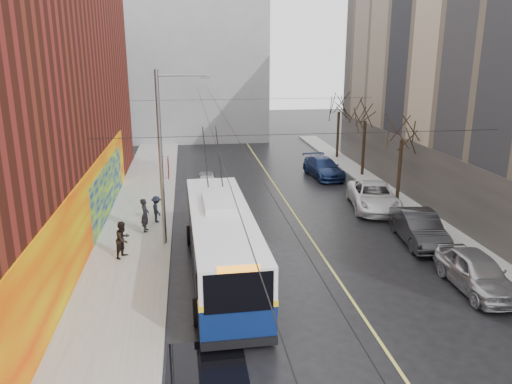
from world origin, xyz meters
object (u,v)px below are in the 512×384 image
tree_far (339,103)px  pedestrian_a (145,215)px  tree_near (403,128)px  parked_car_a (476,272)px  parked_car_c (373,196)px  parked_car_d (323,168)px  pedestrian_c (157,209)px  tree_mid (366,111)px  pedestrian_b (123,239)px  streetlight_pole (164,155)px  following_car (207,182)px  parked_car_b (419,228)px  trolleybus (222,242)px

tree_far → pedestrian_a: tree_far is taller
tree_near → parked_car_a: (-2.00, -12.83, -4.16)m
parked_car_c → parked_car_d: size_ratio=1.12×
parked_car_c → pedestrian_a: 14.44m
pedestrian_c → parked_car_d: bearing=-71.2°
tree_near → pedestrian_c: (-15.88, -2.56, -4.04)m
tree_far → tree_near: bearing=-90.0°
tree_mid → parked_car_a: tree_mid is taller
tree_near → pedestrian_b: size_ratio=3.52×
streetlight_pole → parked_car_a: bearing=-27.5°
parked_car_d → parked_car_c: bearing=-88.9°
following_car → pedestrian_a: bearing=-113.3°
parked_car_b → parked_car_c: bearing=98.1°
tree_mid → parked_car_c: (-2.24, -8.37, -4.43)m
tree_mid → pedestrian_c: size_ratio=4.26×
parked_car_b → pedestrian_c: bearing=166.7°
streetlight_pole → parked_car_a: (13.14, -6.83, -4.03)m
tree_mid → parked_car_c: tree_mid is taller
parked_car_a → pedestrian_b: 16.10m
parked_car_b → parked_car_c: 6.03m
parked_car_c → trolleybus: bearing=-130.6°
following_car → parked_car_b: bearing=-46.6°
parked_car_b → pedestrian_c: (-13.88, 4.83, 0.09)m
parked_car_a → parked_car_c: 11.47m
pedestrian_b → parked_car_d: bearing=-13.3°
parked_car_d → following_car: size_ratio=1.34×
tree_mid → trolleybus: (-12.61, -16.98, -3.62)m
following_car → pedestrian_c: 7.56m
trolleybus → pedestrian_c: (-3.27, 7.42, -0.70)m
parked_car_b → pedestrian_a: 14.81m
parked_car_c → parked_car_a: bearing=-79.1°
tree_mid → following_car: tree_mid is taller
tree_mid → following_car: 13.75m
parked_car_b → parked_car_c: size_ratio=0.86×
tree_mid → following_car: size_ratio=1.68×
parked_car_b → pedestrian_c: 14.70m
parked_car_c → pedestrian_b: 16.21m
tree_near → parked_car_d: bearing=114.0°
tree_far → pedestrian_b: tree_far is taller
parked_car_d → pedestrian_b: bearing=-138.8°
tree_far → parked_car_b: tree_far is taller
parked_car_a → parked_car_d: parked_car_a is taller
tree_far → following_car: bearing=-142.5°
tree_far → parked_car_b: (-2.00, -21.39, -4.30)m
tree_mid → following_car: bearing=-167.9°
parked_car_c → pedestrian_c: 13.70m
streetlight_pole → trolleybus: 5.70m
trolleybus → parked_car_d: (9.41, 17.17, -0.86)m
tree_mid → pedestrian_b: tree_mid is taller
tree_far → trolleybus: 27.32m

